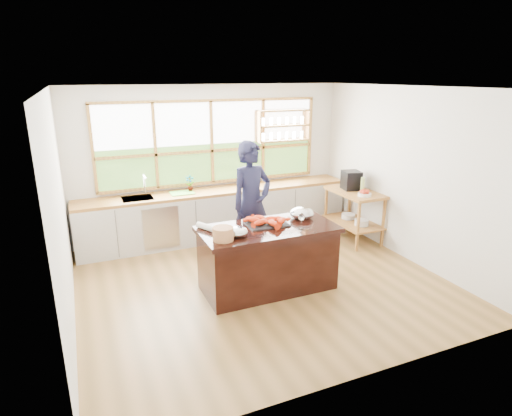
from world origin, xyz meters
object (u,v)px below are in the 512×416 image
cook (251,204)px  island (268,258)px  wicker_basket (223,234)px  espresso_machine (351,180)px

cook → island: bearing=-112.5°
island → cook: (0.13, 0.88, 0.51)m
island → cook: bearing=81.8°
cook → wicker_basket: cook is taller
cook → espresso_machine: cook is taller
island → espresso_machine: espresso_machine is taller
island → wicker_basket: (-0.70, -0.21, 0.53)m
island → wicker_basket: bearing=-163.6°
espresso_machine → wicker_basket: espresso_machine is taller
island → cook: size_ratio=0.96×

